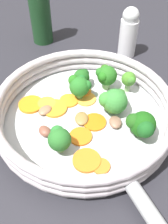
% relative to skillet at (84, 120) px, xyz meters
% --- Properties ---
extents(ground_plane, '(4.00, 4.00, 0.00)m').
position_rel_skillet_xyz_m(ground_plane, '(0.00, 0.00, -0.01)').
color(ground_plane, '#232228').
extents(skillet, '(0.30, 0.30, 0.01)m').
position_rel_skillet_xyz_m(skillet, '(0.00, 0.00, 0.00)').
color(skillet, '#B2B5B7').
rests_on(skillet, ground_plane).
extents(skillet_rim_wall, '(0.32, 0.32, 0.05)m').
position_rel_skillet_xyz_m(skillet_rim_wall, '(0.00, 0.00, 0.03)').
color(skillet_rim_wall, '#B8AEB5').
rests_on(skillet_rim_wall, skillet).
extents(skillet_rivet_left, '(0.01, 0.01, 0.01)m').
position_rel_skillet_xyz_m(skillet_rivet_left, '(0.10, -0.10, 0.01)').
color(skillet_rivet_left, '#B6B5BA').
rests_on(skillet_rivet_left, skillet).
extents(skillet_rivet_right, '(0.01, 0.01, 0.01)m').
position_rel_skillet_xyz_m(skillet_rivet_right, '(0.14, -0.04, 0.01)').
color(skillet_rivet_right, '#B6B1B4').
rests_on(skillet_rivet_right, skillet).
extents(carrot_slice_0, '(0.04, 0.04, 0.00)m').
position_rel_skillet_xyz_m(carrot_slice_0, '(-0.08, -0.01, 0.01)').
color(carrot_slice_0, orange).
rests_on(carrot_slice_0, skillet).
extents(carrot_slice_1, '(0.06, 0.06, 0.00)m').
position_rel_skillet_xyz_m(carrot_slice_1, '(-0.06, -0.01, 0.01)').
color(carrot_slice_1, orange).
rests_on(carrot_slice_1, skillet).
extents(carrot_slice_2, '(0.05, 0.05, 0.01)m').
position_rel_skillet_xyz_m(carrot_slice_2, '(0.05, -0.08, 0.01)').
color(carrot_slice_2, orange).
rests_on(carrot_slice_2, skillet).
extents(carrot_slice_3, '(0.04, 0.04, 0.01)m').
position_rel_skillet_xyz_m(carrot_slice_3, '(-0.04, 0.06, 0.01)').
color(carrot_slice_3, orange).
rests_on(carrot_slice_3, skillet).
extents(carrot_slice_4, '(0.06, 0.06, 0.00)m').
position_rel_skillet_xyz_m(carrot_slice_4, '(0.02, -0.00, 0.01)').
color(carrot_slice_4, orange).
rests_on(carrot_slice_4, skillet).
extents(carrot_slice_5, '(0.05, 0.05, 0.00)m').
position_rel_skillet_xyz_m(carrot_slice_5, '(0.02, -0.04, 0.01)').
color(carrot_slice_5, orange).
rests_on(carrot_slice_5, skillet).
extents(carrot_slice_6, '(0.04, 0.04, 0.00)m').
position_rel_skillet_xyz_m(carrot_slice_6, '(-0.02, 0.04, 0.01)').
color(carrot_slice_6, '#F89D38').
rests_on(carrot_slice_6, skillet).
extents(carrot_slice_7, '(0.04, 0.04, 0.00)m').
position_rel_skillet_xyz_m(carrot_slice_7, '(0.08, -0.07, 0.01)').
color(carrot_slice_7, orange).
rests_on(carrot_slice_7, skillet).
extents(carrot_slice_8, '(0.06, 0.06, 0.00)m').
position_rel_skillet_xyz_m(carrot_slice_8, '(-0.10, -0.03, 0.01)').
color(carrot_slice_8, orange).
rests_on(carrot_slice_8, skillet).
extents(carrot_slice_9, '(0.05, 0.05, 0.00)m').
position_rel_skillet_xyz_m(carrot_slice_9, '(-0.05, 0.02, 0.01)').
color(carrot_slice_9, orange).
rests_on(carrot_slice_9, skillet).
extents(broccoli_floret_0, '(0.03, 0.03, 0.04)m').
position_rel_skillet_xyz_m(broccoli_floret_0, '(0.03, 0.11, 0.03)').
color(broccoli_floret_0, '#759A5B').
rests_on(broccoli_floret_0, skillet).
extents(broccoli_floret_1, '(0.05, 0.05, 0.05)m').
position_rel_skillet_xyz_m(broccoli_floret_1, '(0.04, 0.04, 0.04)').
color(broccoli_floret_1, '#668E4D').
rests_on(broccoli_floret_1, skillet).
extents(broccoli_floret_2, '(0.04, 0.04, 0.05)m').
position_rel_skillet_xyz_m(broccoli_floret_2, '(-0.01, 0.09, 0.04)').
color(broccoli_floret_2, '#79A25D').
rests_on(broccoli_floret_2, skillet).
extents(broccoli_floret_3, '(0.05, 0.05, 0.05)m').
position_rel_skillet_xyz_m(broccoli_floret_3, '(0.10, 0.02, 0.03)').
color(broccoli_floret_3, '#6C9A54').
rests_on(broccoli_floret_3, skillet).
extents(broccoli_floret_4, '(0.04, 0.04, 0.05)m').
position_rel_skillet_xyz_m(broccoli_floret_4, '(-0.04, 0.04, 0.04)').
color(broccoli_floret_4, '#5C9653').
rests_on(broccoli_floret_4, skillet).
extents(broccoli_floret_5, '(0.03, 0.04, 0.04)m').
position_rel_skillet_xyz_m(broccoli_floret_5, '(-0.05, 0.07, 0.03)').
color(broccoli_floret_5, '#6F9753').
rests_on(broccoli_floret_5, skillet).
extents(broccoli_floret_6, '(0.04, 0.04, 0.05)m').
position_rel_skillet_xyz_m(broccoli_floret_6, '(0.01, -0.08, 0.04)').
color(broccoli_floret_6, '#7FA55C').
rests_on(broccoli_floret_6, skillet).
extents(mushroom_piece_0, '(0.04, 0.04, 0.01)m').
position_rel_skillet_xyz_m(mushroom_piece_0, '(0.06, 0.02, 0.01)').
color(mushroom_piece_0, brown).
rests_on(mushroom_piece_0, skillet).
extents(mushroom_piece_1, '(0.02, 0.03, 0.01)m').
position_rel_skillet_xyz_m(mushroom_piece_1, '(-0.07, -0.03, 0.01)').
color(mushroom_piece_1, '#8B6649').
rests_on(mushroom_piece_1, skillet).
extents(mushroom_piece_2, '(0.03, 0.03, 0.01)m').
position_rel_skillet_xyz_m(mushroom_piece_2, '(-0.04, -0.07, 0.01)').
color(mushroom_piece_2, brown).
rests_on(mushroom_piece_2, skillet).
extents(mushroom_piece_3, '(0.04, 0.04, 0.01)m').
position_rel_skillet_xyz_m(mushroom_piece_3, '(0.00, -0.01, 0.01)').
color(mushroom_piece_3, olive).
rests_on(mushroom_piece_3, skillet).
extents(salt_shaker, '(0.04, 0.04, 0.12)m').
position_rel_skillet_xyz_m(salt_shaker, '(-0.04, 0.24, 0.05)').
color(salt_shaker, white).
rests_on(salt_shaker, ground_plane).
extents(oil_bottle, '(0.05, 0.05, 0.19)m').
position_rel_skillet_xyz_m(oil_bottle, '(-0.25, 0.18, 0.07)').
color(oil_bottle, '#193D1E').
rests_on(oil_bottle, ground_plane).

